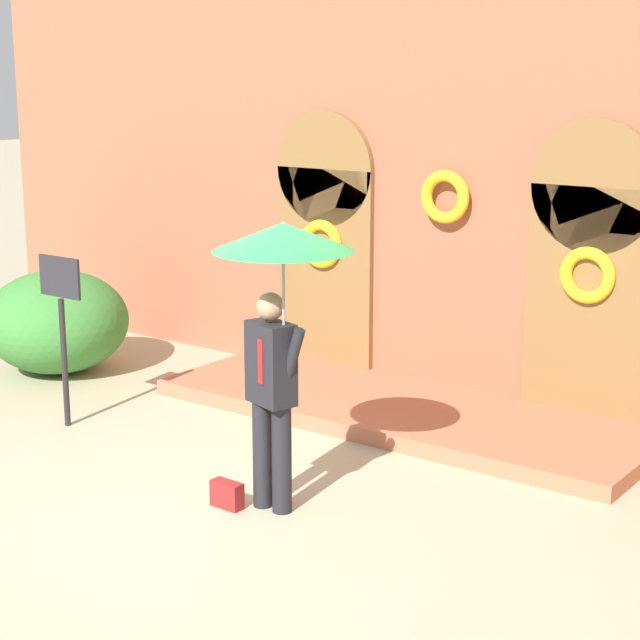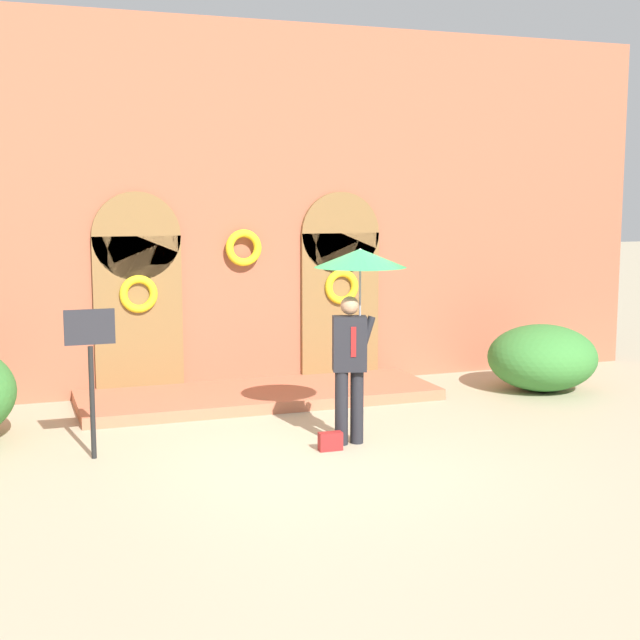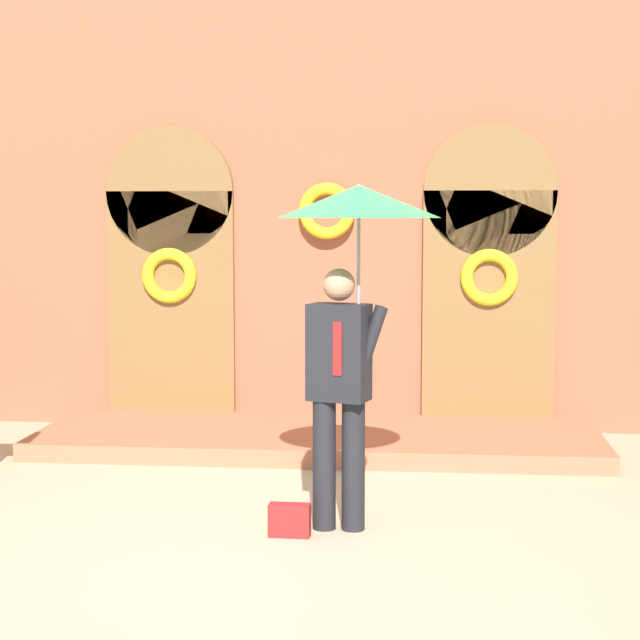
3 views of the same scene
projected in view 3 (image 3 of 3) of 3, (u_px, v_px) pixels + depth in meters
The scene contains 4 objects.
ground_plane at pixel (271, 547), 6.97m from camera, with size 80.00×80.00×0.00m, color tan.
building_facade at pixel (330, 164), 10.82m from camera, with size 14.00×2.30×5.60m.
person_with_umbrella at pixel (354, 252), 7.18m from camera, with size 1.10×1.10×2.36m.
handbag at pixel (290, 520), 7.19m from camera, with size 0.28×0.12×0.22m, color maroon.
Camera 3 is at (1.00, -6.72, 2.16)m, focal length 60.00 mm.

